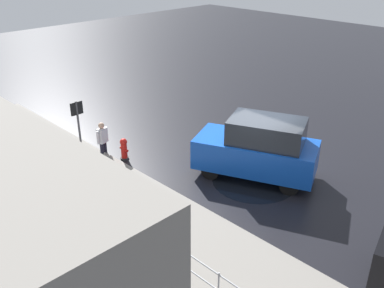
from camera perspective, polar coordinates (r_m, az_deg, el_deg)
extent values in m
plane|color=black|center=(14.64, 7.49, -3.82)|extent=(60.00, 60.00, 0.00)
cube|color=gray|center=(12.07, -5.25, -10.64)|extent=(24.00, 3.20, 0.04)
cube|color=blue|center=(14.13, 8.44, -1.38)|extent=(4.25, 3.12, 0.99)
cube|color=#1E232B|center=(13.70, 9.94, 1.69)|extent=(2.74, 2.31, 0.77)
cylinder|color=black|center=(14.06, 2.50, -3.53)|extent=(0.64, 0.44, 0.60)
cylinder|color=black|center=(15.26, 4.30, -1.11)|extent=(0.64, 0.44, 0.60)
cylinder|color=black|center=(13.55, 12.86, -5.41)|extent=(0.64, 0.44, 0.60)
cylinder|color=black|center=(14.80, 13.83, -2.74)|extent=(0.64, 0.44, 0.60)
cylinder|color=red|center=(15.47, -9.03, -0.94)|extent=(0.22, 0.22, 0.62)
sphere|color=red|center=(15.32, -9.12, 0.27)|extent=(0.26, 0.26, 0.26)
cylinder|color=red|center=(15.32, -8.70, -0.88)|extent=(0.10, 0.09, 0.09)
cylinder|color=red|center=(15.56, -9.40, -0.51)|extent=(0.10, 0.09, 0.09)
cylinder|color=#2D2D2D|center=(15.60, -8.96, -1.86)|extent=(0.31, 0.31, 0.06)
cube|color=silver|center=(15.85, -11.88, 1.14)|extent=(0.33, 0.41, 0.55)
sphere|color=tan|center=(15.70, -12.01, 2.42)|extent=(0.22, 0.22, 0.22)
cylinder|color=#1E1E2D|center=(16.12, -11.52, -0.36)|extent=(0.13, 0.13, 0.45)
cylinder|color=#1E1E2D|center=(16.00, -11.93, -0.61)|extent=(0.13, 0.13, 0.45)
cylinder|color=silver|center=(16.02, -11.34, 1.46)|extent=(0.09, 0.09, 0.50)
cylinder|color=silver|center=(15.69, -12.44, 0.82)|extent=(0.09, 0.09, 0.50)
cylinder|color=#B7BABF|center=(10.95, -7.47, -11.77)|extent=(0.04, 0.04, 1.05)
cylinder|color=#B7BABF|center=(12.91, -15.04, -6.17)|extent=(0.04, 0.04, 1.05)
cylinder|color=#B7BABF|center=(9.80, -2.54, -13.14)|extent=(8.28, 0.04, 0.04)
cylinder|color=#B7BABF|center=(10.07, -2.50, -15.01)|extent=(8.28, 0.04, 0.04)
cylinder|color=#4C4C51|center=(14.89, -14.72, 1.19)|extent=(0.07, 0.07, 2.40)
cube|color=black|center=(14.53, -15.13, 4.61)|extent=(0.04, 0.44, 0.44)
cylinder|color=black|center=(14.18, 8.26, -4.90)|extent=(2.74, 2.74, 0.01)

